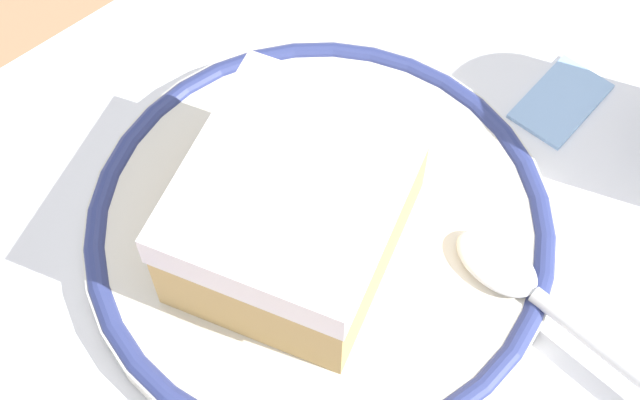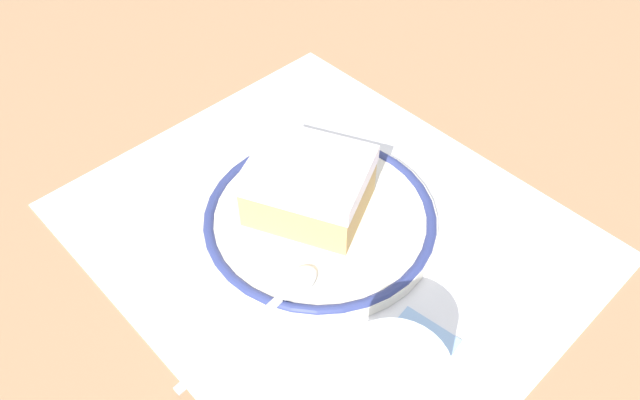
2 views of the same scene
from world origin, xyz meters
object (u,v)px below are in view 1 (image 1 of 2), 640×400
Objects in this scene: plate at (320,228)px; spoon at (550,305)px; sugar_packet at (562,98)px; cake_slice at (294,209)px.

plate is 1.45× the size of spoon.
sugar_packet is (-0.09, -0.07, -0.01)m from spoon.
cake_slice is 0.16m from sugar_packet.
cake_slice is (0.01, -0.00, 0.03)m from plate.
spoon is at bearing 115.33° from plate.
cake_slice is 0.87× the size of spoon.
sugar_packet is (-0.15, 0.02, -0.04)m from cake_slice.
sugar_packet is at bearing 172.03° from cake_slice.
spoon is (-0.04, 0.09, 0.01)m from plate.
plate is 0.03m from cake_slice.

